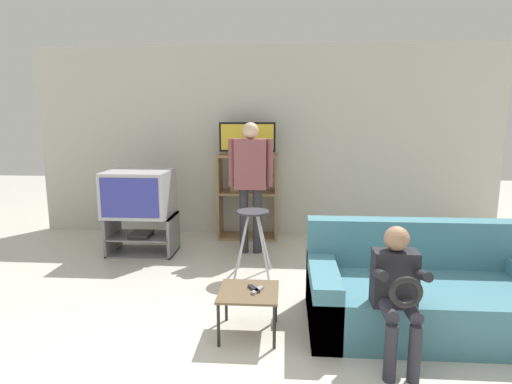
{
  "coord_description": "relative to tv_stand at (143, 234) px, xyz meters",
  "views": [
    {
      "loc": [
        0.3,
        -2.27,
        1.68
      ],
      "look_at": [
        -0.0,
        2.01,
        0.9
      ],
      "focal_mm": 30.0,
      "sensor_mm": 36.0,
      "label": 1
    }
  ],
  "objects": [
    {
      "name": "television_flat",
      "position": [
        1.22,
        0.72,
        1.12
      ],
      "size": [
        0.75,
        0.2,
        0.43
      ],
      "color": "black",
      "rests_on": "media_shelf"
    },
    {
      "name": "wall_back",
      "position": [
        1.44,
        1.01,
        1.06
      ],
      "size": [
        6.4,
        0.06,
        2.6
      ],
      "color": "beige",
      "rests_on": "ground_plane"
    },
    {
      "name": "tv_stand",
      "position": [
        0.0,
        0.0,
        0.0
      ],
      "size": [
        0.8,
        0.5,
        0.48
      ],
      "color": "slate",
      "rests_on": "ground_plane"
    },
    {
      "name": "couch",
      "position": [
        2.87,
        -1.62,
        0.02
      ],
      "size": [
        1.87,
        0.98,
        0.79
      ],
      "color": "teal",
      "rests_on": "ground_plane"
    },
    {
      "name": "folding_stool",
      "position": [
        1.4,
        -0.63,
        0.32
      ],
      "size": [
        0.39,
        0.38,
        0.7
      ],
      "color": "#B7B7BC",
      "rests_on": "ground_plane"
    },
    {
      "name": "person_seated_child",
      "position": [
        2.49,
        -2.18,
        0.31
      ],
      "size": [
        0.33,
        0.43,
        0.94
      ],
      "color": "#2D2D38",
      "rests_on": "ground_plane"
    },
    {
      "name": "snack_table",
      "position": [
        1.47,
        -1.88,
        0.08
      ],
      "size": [
        0.46,
        0.46,
        0.35
      ],
      "color": "brown",
      "rests_on": "ground_plane"
    },
    {
      "name": "remote_control_black",
      "position": [
        1.51,
        -1.86,
        0.13
      ],
      "size": [
        0.11,
        0.14,
        0.02
      ],
      "primitive_type": "cube",
      "rotation": [
        0.0,
        0.0,
        0.54
      ],
      "color": "#232328",
      "rests_on": "snack_table"
    },
    {
      "name": "remote_control_white",
      "position": [
        1.53,
        -1.89,
        0.13
      ],
      "size": [
        0.1,
        0.15,
        0.02
      ],
      "primitive_type": "cube",
      "rotation": [
        0.0,
        0.0,
        -0.46
      ],
      "color": "gray",
      "rests_on": "snack_table"
    },
    {
      "name": "television_main",
      "position": [
        -0.02,
        0.01,
        0.51
      ],
      "size": [
        0.76,
        0.65,
        0.54
      ],
      "color": "#B2B2B7",
      "rests_on": "tv_stand"
    },
    {
      "name": "person_standing_adult",
      "position": [
        1.32,
        0.11,
        0.73
      ],
      "size": [
        0.53,
        0.2,
        1.59
      ],
      "color": "#2D2D33",
      "rests_on": "ground_plane"
    },
    {
      "name": "media_shelf",
      "position": [
        1.23,
        0.75,
        0.35
      ],
      "size": [
        0.81,
        0.38,
        1.15
      ],
      "color": "#9E7A51",
      "rests_on": "ground_plane"
    }
  ]
}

